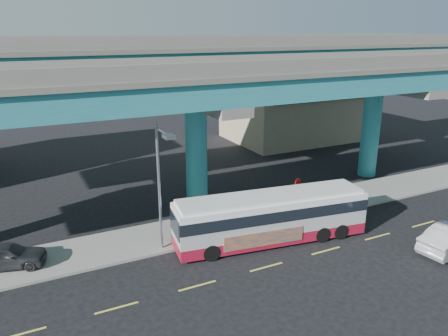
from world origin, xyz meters
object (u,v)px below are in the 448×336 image
stop_sign (297,189)px  parked_car (6,256)px  transit_bus (271,216)px  street_lamp (162,172)px

stop_sign → parked_car: bearing=175.4°
transit_bus → parked_car: size_ratio=2.77×
transit_bus → street_lamp: bearing=176.2°
transit_bus → parked_car: transit_bus is taller
transit_bus → parked_car: bearing=174.4°
transit_bus → street_lamp: size_ratio=1.63×
street_lamp → transit_bus: bearing=-11.7°
transit_bus → parked_car: (-14.17, 3.41, -0.80)m
transit_bus → street_lamp: street_lamp is taller
parked_car → street_lamp: 9.20m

